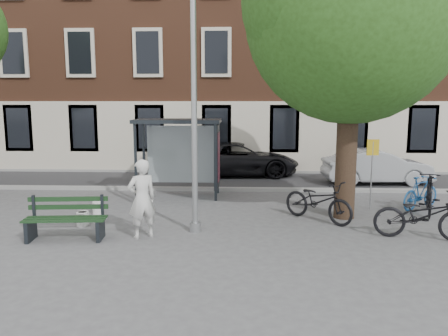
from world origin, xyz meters
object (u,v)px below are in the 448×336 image
bench (66,221)px  notice_sign (372,158)px  painter (142,199)px  bus_shelter (190,140)px  bike_a (422,215)px  bike_c (318,201)px  bike_b (421,193)px  bike_d (429,194)px  lamppost (194,119)px  car_silver (377,167)px  car_dark (239,159)px

bench → notice_sign: notice_sign is taller
painter → bus_shelter: bearing=-129.1°
bus_shelter → bike_a: bearing=-36.7°
bus_shelter → bike_c: bus_shelter is taller
painter → bench: painter is taller
bus_shelter → bike_a: 7.59m
bike_b → bike_c: size_ratio=0.79×
bike_b → bike_d: (0.00, -0.59, 0.08)m
painter → bike_a: size_ratio=0.87×
lamppost → car_silver: size_ratio=1.49×
car_dark → bus_shelter: bearing=155.5°
lamppost → car_dark: 8.70m
bike_b → bench: bearing=72.9°
bus_shelter → painter: bearing=-97.3°
bike_c → notice_sign: size_ratio=1.01×
painter → bike_b: size_ratio=1.12×
lamppost → bike_c: (3.21, 1.13, -2.22)m
bench → bike_b: bearing=13.8°
lamppost → bench: 3.85m
bike_d → notice_sign: notice_sign is taller
bench → bike_b: bike_b is taller
car_dark → car_silver: size_ratio=1.26×
car_dark → car_silver: bearing=-112.1°
bike_a → car_dark: 9.78m
bike_a → bike_d: 2.55m
lamppost → notice_sign: lamppost is taller
lamppost → bike_d: 7.13m
bike_c → bike_d: bearing=-31.8°
bike_c → car_silver: bearing=14.0°
bike_b → bike_a: bearing=122.8°
bus_shelter → car_silver: 7.56m
bench → bike_d: 9.83m
bike_a → bike_c: 2.62m
lamppost → car_silver: lamppost is taller
painter → notice_sign: size_ratio=0.90×
lamppost → bike_b: (6.50, 2.53, -2.28)m
lamppost → bike_c: size_ratio=2.87×
bench → bike_b: (9.46, 3.26, 0.06)m
bike_c → car_silver: 6.36m
car_silver → notice_sign: bearing=156.9°
bench → bike_a: 8.36m
bench → car_dark: (3.96, 9.12, 0.27)m
bike_d → car_silver: car_silver is taller
car_silver → bus_shelter: bearing=105.5°
car_silver → notice_sign: (-1.39, -4.09, 0.88)m
bus_shelter → bike_b: bus_shelter is taller
lamppost → car_silver: bearing=45.9°
bike_b → bike_d: bike_d is taller
painter → bike_a: 6.59m
bike_c → painter: bearing=154.7°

